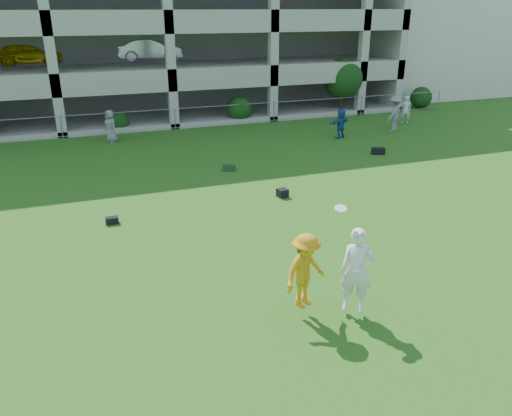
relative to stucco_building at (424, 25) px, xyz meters
name	(u,v)px	position (x,y,z in m)	size (l,w,h in m)	color
ground	(337,303)	(-23.00, -28.00, -5.00)	(100.00, 100.00, 0.00)	#235114
stucco_building	(424,25)	(0.00, 0.00, 0.00)	(16.00, 14.00, 10.00)	beige
bystander_c	(111,126)	(-26.63, -10.69, -4.19)	(0.80, 0.52, 1.63)	gray
bystander_d	(341,123)	(-15.23, -13.96, -4.22)	(1.45, 0.46, 1.57)	#1F4C8F
bystander_e	(406,110)	(-9.94, -12.19, -4.18)	(0.60, 0.39, 1.65)	silver
bystander_f	(394,114)	(-11.70, -13.57, -4.02)	(1.27, 0.73, 1.96)	gray
bag_black_b	(112,220)	(-27.54, -21.43, -4.89)	(0.40, 0.25, 0.22)	black
crate_d	(282,193)	(-21.48, -21.05, -4.85)	(0.35, 0.35, 0.30)	black
bag_black_e	(378,151)	(-15.04, -17.33, -4.85)	(0.60, 0.30, 0.30)	black
bag_green_g	(229,168)	(-22.39, -17.36, -4.88)	(0.50, 0.30, 0.25)	#153C1C
frisbee_contest	(323,271)	(-23.58, -28.30, -3.86)	(2.13, 1.25, 2.39)	orange
parking_garage	(144,13)	(-23.02, -0.30, 1.01)	(30.00, 14.00, 12.00)	#9E998C
fence	(175,118)	(-23.00, -9.00, -4.39)	(36.06, 0.06, 1.20)	gray
shrub_row	(248,96)	(-18.41, -8.30, -3.49)	(34.38, 2.52, 3.50)	#163D11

